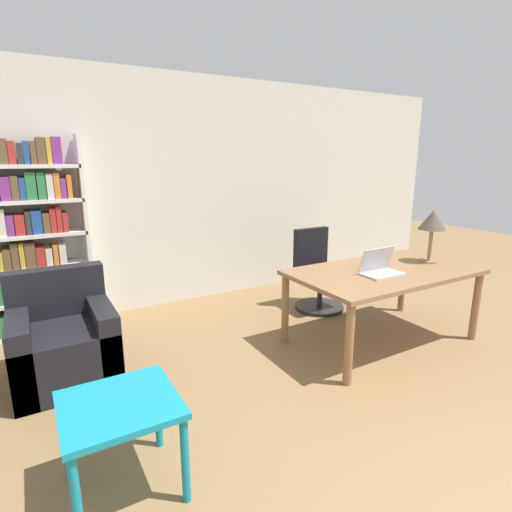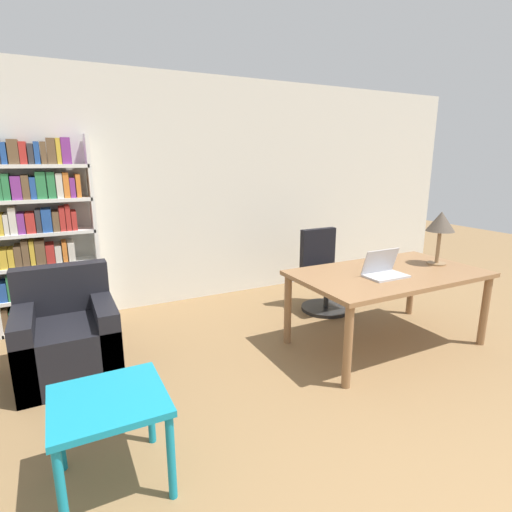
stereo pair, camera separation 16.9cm
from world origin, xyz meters
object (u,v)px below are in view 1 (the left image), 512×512
Objects in this scene: bookshelf at (29,239)px; side_table_blue at (120,416)px; desk at (384,278)px; table_lamp at (433,222)px; laptop at (380,269)px; armchair at (64,344)px; office_chair at (317,274)px.

side_table_blue is at bearing -83.11° from bookshelf.
desk is 2.65m from side_table_blue.
bookshelf is (-3.51, 1.92, -0.15)m from table_lamp.
bookshelf is (-2.73, 1.99, 0.21)m from laptop.
armchair is at bearing 96.44° from side_table_blue.
bookshelf is (-2.91, 0.88, 0.57)m from office_chair.
table_lamp is (0.63, -0.01, 0.49)m from desk.
office_chair is (0.03, 1.03, -0.23)m from desk.
table_lamp is at bearing -60.16° from office_chair.
laptop is 0.40× the size of office_chair.
office_chair is at bearing 5.13° from armchair.
office_chair is 3.08m from side_table_blue.
table_lamp is 0.90× the size of side_table_blue.
table_lamp is 0.61× the size of armchair.
office_chair is at bearing 119.84° from table_lamp.
side_table_blue is at bearing -167.54° from laptop.
bookshelf is at bearing 97.46° from armchair.
bookshelf reaches higher than desk.
desk is at bearing 13.51° from side_table_blue.
laptop is 0.71× the size of table_lamp.
desk is 3.35× the size of table_lamp.
office_chair is 2.78m from armchair.
laptop reaches higher than side_table_blue.
laptop is at bearing -36.15° from bookshelf.
desk is 3.47m from bookshelf.
laptop is at bearing 12.46° from side_table_blue.
bookshelf is (-0.31, 2.53, 0.53)m from side_table_blue.
armchair is at bearing 166.75° from table_lamp.
side_table_blue is at bearing -83.56° from armchair.
desk is at bearing -16.00° from armchair.
table_lamp reaches higher than side_table_blue.
bookshelf is at bearing 151.31° from table_lamp.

